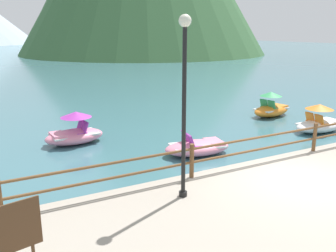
{
  "coord_description": "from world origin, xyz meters",
  "views": [
    {
      "loc": [
        -7.26,
        -6.27,
        4.3
      ],
      "look_at": [
        -1.28,
        5.0,
        0.9
      ],
      "focal_mm": 38.64,
      "sensor_mm": 36.0,
      "label": 1
    }
  ],
  "objects": [
    {
      "name": "pedal_boat_3",
      "position": [
        -0.61,
        4.02,
        0.27
      ],
      "size": [
        2.56,
        1.62,
        0.84
      ],
      "color": "pink",
      "rests_on": "ground"
    },
    {
      "name": "sign_board",
      "position": [
        -7.15,
        -0.4,
        1.13
      ],
      "size": [
        1.16,
        0.29,
        1.19
      ],
      "color": "beige",
      "rests_on": "promenade_dock"
    },
    {
      "name": "pedal_boat_2",
      "position": [
        -4.15,
        7.35,
        0.42
      ],
      "size": [
        2.37,
        1.44,
        1.26
      ],
      "color": "pink",
      "rests_on": "ground"
    },
    {
      "name": "lamp_post",
      "position": [
        -3.17,
        0.65,
        2.94
      ],
      "size": [
        0.28,
        0.28,
        4.23
      ],
      "color": "black",
      "rests_on": "promenade_dock"
    },
    {
      "name": "pedal_boat_0",
      "position": [
        5.94,
        7.25,
        0.42
      ],
      "size": [
        2.54,
        1.61,
        1.27
      ],
      "color": "orange",
      "rests_on": "ground"
    },
    {
      "name": "dock_railing",
      "position": [
        -0.0,
        1.55,
        0.98
      ],
      "size": [
        23.92,
        0.12,
        0.95
      ],
      "color": "brown",
      "rests_on": "promenade_dock"
    },
    {
      "name": "ground_plane",
      "position": [
        0.0,
        40.0,
        0.0
      ],
      "size": [
        200.0,
        200.0,
        0.0
      ],
      "primitive_type": "plane",
      "color": "#3D6B75"
    },
    {
      "name": "pedal_boat_1",
      "position": [
        5.68,
        4.05,
        0.4
      ],
      "size": [
        2.48,
        1.22,
        1.23
      ],
      "color": "white",
      "rests_on": "ground"
    }
  ]
}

